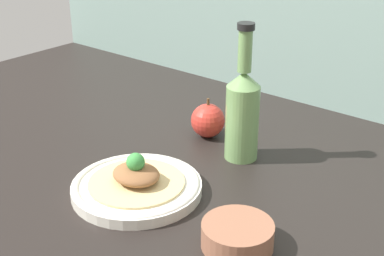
# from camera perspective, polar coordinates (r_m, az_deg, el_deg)

# --- Properties ---
(ground_plane) EXTENTS (1.80, 1.10, 0.04)m
(ground_plane) POSITION_cam_1_polar(r_m,az_deg,el_deg) (0.93, -1.99, -8.33)
(ground_plane) COLOR black
(plate) EXTENTS (0.22, 0.22, 0.02)m
(plate) POSITION_cam_1_polar(r_m,az_deg,el_deg) (0.93, -5.91, -6.25)
(plate) COLOR silver
(plate) RESTS_ON ground_plane
(plated_food) EXTENTS (0.17, 0.17, 0.06)m
(plated_food) POSITION_cam_1_polar(r_m,az_deg,el_deg) (0.92, -5.97, -5.10)
(plated_food) COLOR #D6BC7F
(plated_food) RESTS_ON plate
(cider_bottle) EXTENTS (0.06, 0.06, 0.26)m
(cider_bottle) POSITION_cam_1_polar(r_m,az_deg,el_deg) (1.00, 5.41, 1.87)
(cider_bottle) COLOR #729E5B
(cider_bottle) RESTS_ON ground_plane
(apple) EXTENTS (0.07, 0.07, 0.08)m
(apple) POSITION_cam_1_polar(r_m,az_deg,el_deg) (1.11, 1.70, 0.81)
(apple) COLOR red
(apple) RESTS_ON ground_plane
(dipping_bowl) EXTENTS (0.11, 0.11, 0.04)m
(dipping_bowl) POSITION_cam_1_polar(r_m,az_deg,el_deg) (0.80, 4.87, -11.32)
(dipping_bowl) COLOR #996047
(dipping_bowl) RESTS_ON ground_plane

